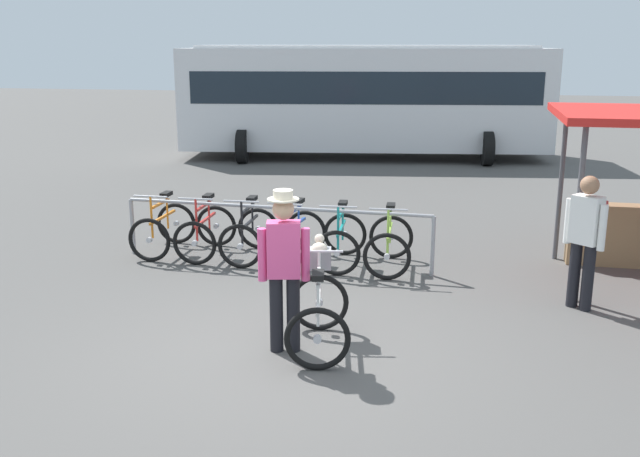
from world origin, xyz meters
The scene contains 12 objects.
ground_plane centered at (0.00, 0.00, 0.00)m, with size 80.00×80.00×0.00m, color #514F4C.
bike_rack_rail centered at (-0.76, 3.01, 0.70)m, with size 4.60×0.31×0.88m.
racked_bike_orange centered at (-2.61, 3.29, 0.37)m, with size 0.67×1.10×0.97m.
racked_bike_red centered at (-1.91, 3.25, 0.37)m, with size 0.68×1.12×0.97m.
racked_bike_black centered at (-1.21, 3.21, 0.37)m, with size 0.68×1.12×0.97m.
racked_bike_blue centered at (-0.51, 3.17, 0.37)m, with size 0.79×1.15×0.97m.
racked_bike_teal centered at (0.19, 3.14, 0.37)m, with size 0.71×1.15×0.98m.
racked_bike_lime centered at (0.89, 3.10, 0.37)m, with size 0.70×1.12×0.97m.
featured_bicycle centered at (0.40, 0.31, 0.49)m, with size 0.83×1.25×1.09m.
person_with_featured_bike centered at (0.08, 0.08, 0.95)m, with size 0.52×0.32×1.72m.
pedestrian_with_backpack centered at (3.33, 1.97, 0.94)m, with size 0.47×0.46×1.64m.
bus_distant centered at (-0.79, 13.28, 1.74)m, with size 10.24×4.23×3.08m.
Camera 1 is at (1.74, -6.68, 3.14)m, focal length 40.03 mm.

